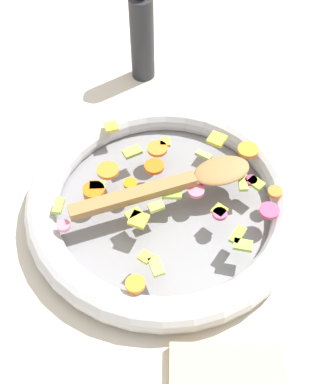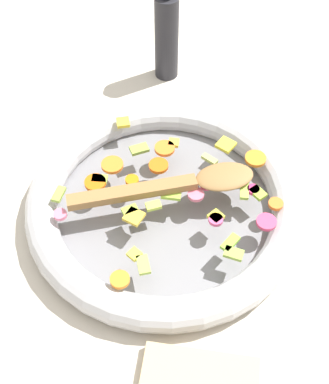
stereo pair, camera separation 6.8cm
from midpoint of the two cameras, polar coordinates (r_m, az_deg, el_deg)
ground_plane at (r=0.85m, az=2.28°, el=-2.21°), size 4.00×4.00×0.00m
skillet at (r=0.83m, az=2.33°, el=-1.32°), size 0.43×0.43×0.05m
chopped_vegetables at (r=0.81m, az=3.40°, el=0.23°), size 0.33×0.35×0.01m
wooden_spoon at (r=0.81m, az=4.36°, el=0.78°), size 0.14×0.28×0.01m
pepper_mill at (r=1.03m, az=2.18°, el=16.25°), size 0.04×0.04×0.20m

